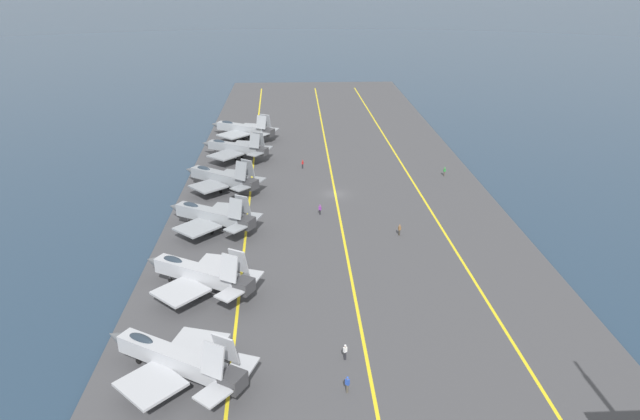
{
  "coord_description": "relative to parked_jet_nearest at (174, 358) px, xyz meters",
  "views": [
    {
      "loc": [
        -93.41,
        6.94,
        37.28
      ],
      "look_at": [
        -13.0,
        3.29,
        2.9
      ],
      "focal_mm": 32.0,
      "sensor_mm": 36.0,
      "label": 1
    }
  ],
  "objects": [
    {
      "name": "crew_brown_vest",
      "position": [
        30.96,
        -27.25,
        -1.43
      ],
      "size": [
        0.33,
        0.43,
        1.77
      ],
      "color": "#383328",
      "rests_on": "carrier_deck"
    },
    {
      "name": "parked_jet_nearest",
      "position": [
        0.0,
        0.0,
        0.0
      ],
      "size": [
        12.93,
        16.1,
        6.42
      ],
      "color": "#A8AAAF",
      "rests_on": "carrier_deck"
    },
    {
      "name": "parked_jet_fifth",
      "position": [
        68.74,
        0.41,
        0.14
      ],
      "size": [
        13.94,
        15.42,
        6.27
      ],
      "color": "gray",
      "rests_on": "carrier_deck"
    },
    {
      "name": "parked_jet_fourth",
      "position": [
        51.03,
        1.36,
        0.04
      ],
      "size": [
        13.32,
        15.59,
        6.52
      ],
      "color": "gray",
      "rests_on": "carrier_deck"
    },
    {
      "name": "parked_jet_sixth",
      "position": [
        84.57,
        0.14,
        -0.04
      ],
      "size": [
        14.03,
        16.73,
        6.21
      ],
      "color": "#93999E",
      "rests_on": "carrier_deck"
    },
    {
      "name": "crew_red_vest",
      "position": [
        62.36,
        -13.39,
        -1.45
      ],
      "size": [
        0.45,
        0.39,
        1.74
      ],
      "color": "#232328",
      "rests_on": "carrier_deck"
    },
    {
      "name": "deck_stripe_edge_line",
      "position": [
        48.27,
        -3.88,
        -2.4
      ],
      "size": [
        190.95,
        5.62,
        0.01
      ],
      "primitive_type": "cube",
      "rotation": [
        0.0,
        0.0,
        0.03
      ],
      "color": "yellow",
      "rests_on": "carrier_deck"
    },
    {
      "name": "carrier_deck",
      "position": [
        48.27,
        -18.89,
        -2.6
      ],
      "size": [
        212.24,
        54.6,
        0.4
      ],
      "primitive_type": "cube",
      "color": "#424244",
      "rests_on": "ground"
    },
    {
      "name": "parked_jet_second",
      "position": [
        16.27,
        0.09,
        0.1
      ],
      "size": [
        13.07,
        15.6,
        6.63
      ],
      "color": "#A8AAAF",
      "rests_on": "carrier_deck"
    },
    {
      "name": "crew_blue_vest",
      "position": [
        -2.71,
        -16.44,
        -1.39
      ],
      "size": [
        0.44,
        0.46,
        1.84
      ],
      "color": "#4C473D",
      "rests_on": "carrier_deck"
    },
    {
      "name": "crew_white_vest",
      "position": [
        2.18,
        -16.66,
        -1.4
      ],
      "size": [
        0.43,
        0.46,
        1.82
      ],
      "color": "#232328",
      "rests_on": "carrier_deck"
    },
    {
      "name": "deck_stripe_foul_line",
      "position": [
        48.27,
        -33.91,
        -2.4
      ],
      "size": [
        190.98,
        4.21,
        0.01
      ],
      "primitive_type": "cube",
      "rotation": [
        0.0,
        0.0,
        0.02
      ],
      "color": "yellow",
      "rests_on": "carrier_deck"
    },
    {
      "name": "ground_plane",
      "position": [
        48.27,
        -18.89,
        -2.8
      ],
      "size": [
        2000.0,
        2000.0,
        0.0
      ],
      "primitive_type": "plane",
      "color": "#23384C"
    },
    {
      "name": "parked_jet_third",
      "position": [
        34.2,
        0.88,
        0.04
      ],
      "size": [
        13.11,
        15.23,
        6.32
      ],
      "color": "gray",
      "rests_on": "carrier_deck"
    },
    {
      "name": "crew_green_vest",
      "position": [
        56.68,
        -40.43,
        -1.43
      ],
      "size": [
        0.41,
        0.46,
        1.77
      ],
      "color": "#4C473D",
      "rests_on": "carrier_deck"
    },
    {
      "name": "crew_purple_vest",
      "position": [
        39.26,
        -15.79,
        -1.45
      ],
      "size": [
        0.4,
        0.45,
        1.73
      ],
      "color": "#232328",
      "rests_on": "carrier_deck"
    },
    {
      "name": "deck_stripe_centerline",
      "position": [
        48.27,
        -18.89,
        -2.4
      ],
      "size": [
        191.02,
        0.36,
        0.01
      ],
      "primitive_type": "cube",
      "color": "yellow",
      "rests_on": "carrier_deck"
    }
  ]
}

